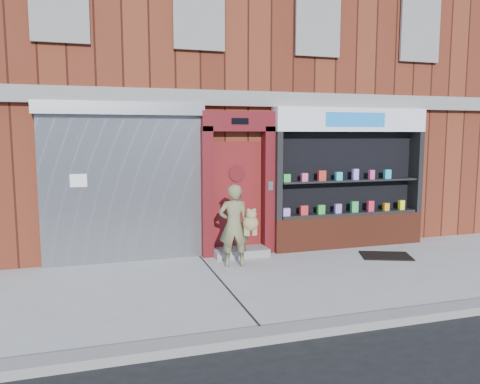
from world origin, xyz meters
name	(u,v)px	position (x,y,z in m)	size (l,w,h in m)	color
ground	(311,276)	(0.00, 0.00, 0.00)	(80.00, 80.00, 0.00)	#9E9E99
curb	(384,320)	(0.00, -2.15, 0.06)	(60.00, 0.30, 0.12)	gray
building	(221,79)	(0.00, 5.99, 4.00)	(12.00, 8.16, 8.00)	#5A2214
shutter_bay	(123,173)	(-3.00, 1.93, 1.72)	(3.10, 0.30, 3.04)	gray
red_door_bay	(238,183)	(-0.75, 1.86, 1.46)	(1.52, 0.58, 2.90)	#520E12
pharmacy_bay	(348,184)	(1.75, 1.81, 1.37)	(3.50, 0.41, 3.00)	maroon
woman	(235,225)	(-1.06, 0.99, 0.78)	(0.71, 0.54, 1.54)	#6E6E48
doormat	(386,256)	(2.04, 0.77, 0.01)	(0.96, 0.67, 0.02)	black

